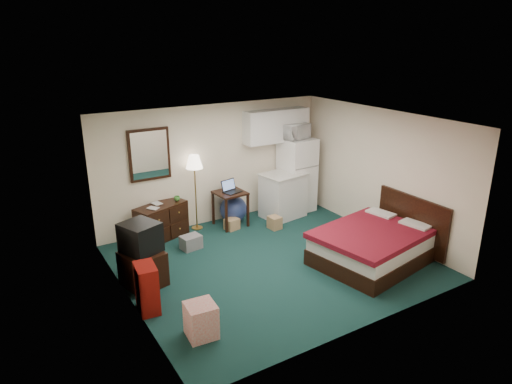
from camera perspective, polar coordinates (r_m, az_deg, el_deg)
floor at (r=8.17m, az=1.98°, el=-8.70°), size 5.00×4.50×0.01m
ceiling at (r=7.35m, az=2.21°, el=8.83°), size 5.00×4.50×0.01m
walls at (r=7.67m, az=2.09°, el=-0.40°), size 5.01×4.51×2.50m
mirror at (r=8.92m, az=-13.19°, el=4.59°), size 0.80×0.06×1.00m
upper_cabinets at (r=9.93m, az=2.55°, el=8.28°), size 1.50×0.35×0.70m
headboard at (r=8.85m, az=18.89°, el=-3.59°), size 0.06×1.56×1.00m
dresser at (r=9.13m, az=-11.73°, el=-3.62°), size 1.11×0.78×0.69m
floor_lamp at (r=9.30m, az=-7.56°, el=-0.08°), size 0.41×0.41×1.56m
desk at (r=9.53m, az=-3.22°, el=-2.09°), size 0.62×0.62×0.74m
exercise_ball at (r=9.72m, az=-2.85°, el=-2.17°), size 0.72×0.72×0.58m
kitchen_counter at (r=9.98m, az=3.39°, el=-0.47°), size 0.95×0.78×0.95m
fridge at (r=10.29m, az=5.11°, el=2.18°), size 0.72×0.72×1.66m
bed at (r=8.26m, az=14.26°, el=-6.64°), size 2.10×1.77×0.60m
tv_stand at (r=7.56m, az=-13.94°, el=-9.28°), size 0.70×0.74×0.57m
suitcase at (r=6.86m, az=-13.48°, el=-11.62°), size 0.33×0.47×0.72m
retail_box at (r=6.29m, az=-6.89°, el=-15.62°), size 0.41×0.41×0.48m
file_bin at (r=8.67m, az=-8.12°, el=-6.23°), size 0.40×0.32×0.26m
cardboard_box_a at (r=9.42m, az=-3.04°, el=-4.02°), size 0.31×0.28×0.23m
cardboard_box_b at (r=9.45m, az=2.34°, el=-3.84°), size 0.24×0.28×0.26m
laptop at (r=9.33m, az=-2.96°, el=0.66°), size 0.41×0.36×0.24m
crt_tv at (r=7.38m, az=-14.26°, el=-5.52°), size 0.68×0.71×0.48m
microwave at (r=10.01m, az=4.91°, el=7.78°), size 0.65×0.43×0.40m
book_a at (r=8.75m, az=-13.11°, el=-1.55°), size 0.14×0.10×0.21m
book_b at (r=8.99m, az=-12.76°, el=-0.96°), size 0.16×0.06×0.21m
mug at (r=9.14m, az=-9.86°, el=-0.74°), size 0.12×0.10×0.12m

